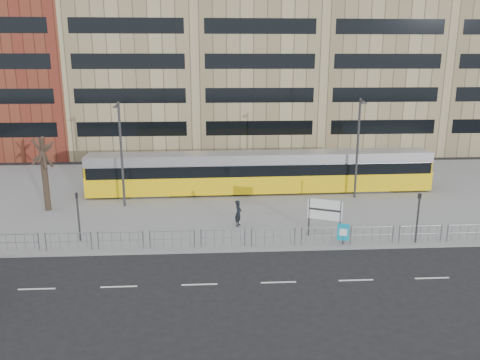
{
  "coord_description": "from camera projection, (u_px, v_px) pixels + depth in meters",
  "views": [
    {
      "loc": [
        -1.24,
        -25.5,
        10.94
      ],
      "look_at": [
        0.64,
        6.0,
        2.82
      ],
      "focal_mm": 35.0,
      "sensor_mm": 36.0,
      "label": 1
    }
  ],
  "objects": [
    {
      "name": "bare_tree",
      "position": [
        40.0,
        134.0,
        33.23
      ],
      "size": [
        4.09,
        4.09,
        7.55
      ],
      "color": "#2E2319",
      "rests_on": "plaza"
    },
    {
      "name": "lamp_post_east",
      "position": [
        358.0,
        145.0,
        36.73
      ],
      "size": [
        0.45,
        1.04,
        7.94
      ],
      "color": "#2D2D30",
      "rests_on": "plaza"
    },
    {
      "name": "pedestrian",
      "position": [
        238.0,
        213.0,
        31.16
      ],
      "size": [
        0.61,
        0.75,
        1.77
      ],
      "primitive_type": "imported",
      "rotation": [
        0.0,
        0.0,
        1.24
      ],
      "color": "black",
      "rests_on": "plaza"
    },
    {
      "name": "traffic_light_west",
      "position": [
        78.0,
        211.0,
        28.2
      ],
      "size": [
        0.21,
        0.24,
        3.1
      ],
      "rotation": [
        0.0,
        0.0,
        0.27
      ],
      "color": "#2D2D30",
      "rests_on": "plaza"
    },
    {
      "name": "kerb",
      "position": [
        235.0,
        250.0,
        27.48
      ],
      "size": [
        64.0,
        0.25,
        0.17
      ],
      "primitive_type": "cube",
      "color": "gray",
      "rests_on": "ground"
    },
    {
      "name": "ground",
      "position": [
        235.0,
        252.0,
        27.45
      ],
      "size": [
        120.0,
        120.0,
        0.0
      ],
      "primitive_type": "plane",
      "color": "black",
      "rests_on": "ground"
    },
    {
      "name": "traffic_light_east",
      "position": [
        418.0,
        211.0,
        28.04
      ],
      "size": [
        0.22,
        0.24,
        3.1
      ],
      "rotation": [
        0.0,
        0.0,
        0.3
      ],
      "color": "#2D2D30",
      "rests_on": "plaza"
    },
    {
      "name": "lamp_post_west",
      "position": [
        121.0,
        150.0,
        34.5
      ],
      "size": [
        0.45,
        1.04,
        7.88
      ],
      "color": "#2D2D30",
      "rests_on": "plaza"
    },
    {
      "name": "road_markings",
      "position": [
        259.0,
        283.0,
        23.64
      ],
      "size": [
        62.0,
        0.12,
        0.01
      ],
      "primitive_type": "cube",
      "color": "white",
      "rests_on": "ground"
    },
    {
      "name": "pedestrian_barrier",
      "position": [
        268.0,
        233.0,
        27.81
      ],
      "size": [
        32.07,
        0.07,
        1.1
      ],
      "color": "gray",
      "rests_on": "plaza"
    },
    {
      "name": "station_sign",
      "position": [
        325.0,
        211.0,
        28.86
      ],
      "size": [
        2.0,
        0.95,
        2.47
      ],
      "rotation": [
        0.0,
        0.0,
        -0.42
      ],
      "color": "#2D2D30",
      "rests_on": "plaza"
    },
    {
      "name": "building_row",
      "position": [
        234.0,
        43.0,
        57.45
      ],
      "size": [
        70.4,
        18.4,
        31.2
      ],
      "color": "brown",
      "rests_on": "ground"
    },
    {
      "name": "tram",
      "position": [
        261.0,
        172.0,
        39.07
      ],
      "size": [
        28.56,
        3.36,
        3.36
      ],
      "rotation": [
        0.0,
        0.0,
        0.02
      ],
      "color": "yellow",
      "rests_on": "plaza"
    },
    {
      "name": "ad_panel",
      "position": [
        343.0,
        232.0,
        27.98
      ],
      "size": [
        0.7,
        0.23,
        1.32
      ],
      "rotation": [
        0.0,
        0.0,
        -0.26
      ],
      "color": "#2D2D30",
      "rests_on": "plaza"
    },
    {
      "name": "plaza",
      "position": [
        228.0,
        194.0,
        39.04
      ],
      "size": [
        64.0,
        24.0,
        0.15
      ],
      "primitive_type": "cube",
      "color": "gray",
      "rests_on": "ground"
    }
  ]
}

